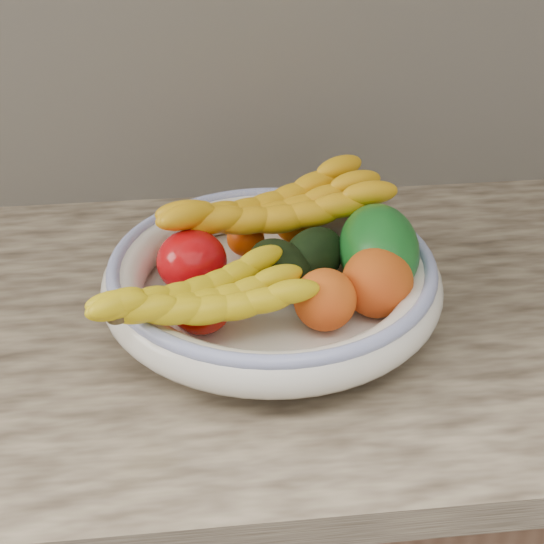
{
  "coord_description": "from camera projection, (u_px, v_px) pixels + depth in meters",
  "views": [
    {
      "loc": [
        -0.09,
        0.86,
        1.46
      ],
      "look_at": [
        0.0,
        1.66,
        0.96
      ],
      "focal_mm": 55.0,
      "sensor_mm": 36.0,
      "label": 1
    }
  ],
  "objects": [
    {
      "name": "green_mango",
      "position": [
        379.0,
        250.0,
        0.96
      ],
      "size": [
        0.12,
        0.14,
        0.12
      ],
      "primitive_type": "ellipsoid",
      "rotation": [
        0.0,
        0.31,
        -0.0
      ],
      "color": "#105619",
      "rests_on": "fruit_bowl"
    },
    {
      "name": "avocado_right",
      "position": [
        313.0,
        256.0,
        0.97
      ],
      "size": [
        0.11,
        0.11,
        0.06
      ],
      "primitive_type": "ellipsoid",
      "rotation": [
        0.0,
        0.0,
        -0.67
      ],
      "color": "black",
      "rests_on": "fruit_bowl"
    },
    {
      "name": "banana_bunch_back",
      "position": [
        273.0,
        216.0,
        1.01
      ],
      "size": [
        0.33,
        0.2,
        0.09
      ],
      "primitive_type": null,
      "rotation": [
        0.0,
        0.0,
        0.31
      ],
      "color": "gold",
      "rests_on": "fruit_bowl"
    },
    {
      "name": "clementine_back_left",
      "position": [
        246.0,
        238.0,
        1.03
      ],
      "size": [
        0.05,
        0.05,
        0.04
      ],
      "primitive_type": "ellipsoid",
      "rotation": [
        0.0,
        0.0,
        0.12
      ],
      "color": "#EA4F04",
      "rests_on": "fruit_bowl"
    },
    {
      "name": "clementine_back_right",
      "position": [
        295.0,
        224.0,
        1.06
      ],
      "size": [
        0.07,
        0.07,
        0.05
      ],
      "primitive_type": "ellipsoid",
      "rotation": [
        0.0,
        0.0,
        0.43
      ],
      "color": "orange",
      "rests_on": "fruit_bowl"
    },
    {
      "name": "peach_front",
      "position": [
        325.0,
        300.0,
        0.89
      ],
      "size": [
        0.09,
        0.09,
        0.07
      ],
      "primitive_type": "ellipsoid",
      "rotation": [
        0.0,
        0.0,
        -0.36
      ],
      "color": "orange",
      "rests_on": "fruit_bowl"
    },
    {
      "name": "tomato_left",
      "position": [
        192.0,
        261.0,
        0.97
      ],
      "size": [
        0.1,
        0.1,
        0.07
      ],
      "primitive_type": "ellipsoid",
      "rotation": [
        0.0,
        0.0,
        -0.32
      ],
      "color": "red",
      "rests_on": "fruit_bowl"
    },
    {
      "name": "tomato_near_left",
      "position": [
        201.0,
        306.0,
        0.89
      ],
      "size": [
        0.07,
        0.07,
        0.06
      ],
      "primitive_type": "ellipsoid",
      "rotation": [
        0.0,
        0.0,
        0.07
      ],
      "color": "#AD0800",
      "rests_on": "fruit_bowl"
    },
    {
      "name": "fruit_bowl",
      "position": [
        272.0,
        280.0,
        0.96
      ],
      "size": [
        0.39,
        0.39,
        0.08
      ],
      "color": "silver",
      "rests_on": "kitchen_counter"
    },
    {
      "name": "avocado_center",
      "position": [
        279.0,
        268.0,
        0.95
      ],
      "size": [
        0.1,
        0.11,
        0.06
      ],
      "primitive_type": "ellipsoid",
      "rotation": [
        0.0,
        0.0,
        0.5
      ],
      "color": "black",
      "rests_on": "fruit_bowl"
    },
    {
      "name": "peach_right",
      "position": [
        377.0,
        282.0,
        0.92
      ],
      "size": [
        0.11,
        0.11,
        0.08
      ],
      "primitive_type": "ellipsoid",
      "rotation": [
        0.0,
        0.0,
        -0.43
      ],
      "color": "orange",
      "rests_on": "fruit_bowl"
    },
    {
      "name": "banana_bunch_front",
      "position": [
        200.0,
        304.0,
        0.86
      ],
      "size": [
        0.27,
        0.18,
        0.07
      ],
      "primitive_type": null,
      "rotation": [
        0.0,
        0.0,
        0.36
      ],
      "color": "yellow",
      "rests_on": "fruit_bowl"
    }
  ]
}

